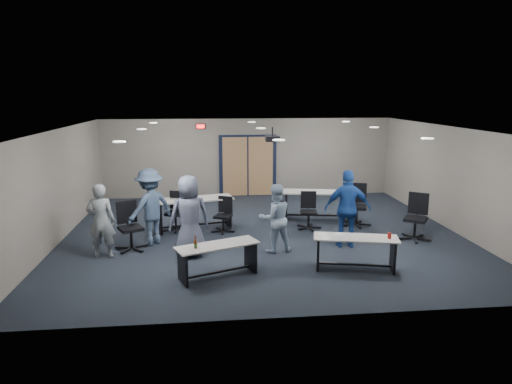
{
  "coord_description": "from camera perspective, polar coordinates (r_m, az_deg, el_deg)",
  "views": [
    {
      "loc": [
        -1.35,
        -11.19,
        3.56
      ],
      "look_at": [
        -0.21,
        -0.3,
        1.17
      ],
      "focal_mm": 32.0,
      "sensor_mm": 36.0,
      "label": 1
    }
  ],
  "objects": [
    {
      "name": "table_front_right",
      "position": [
        9.6,
        12.36,
        -6.75
      ],
      "size": [
        1.78,
        0.94,
        0.8
      ],
      "rotation": [
        0.0,
        0.0,
        -0.23
      ],
      "color": "beige",
      "rests_on": "floor"
    },
    {
      "name": "floor",
      "position": [
        11.82,
        0.87,
        -5.23
      ],
      "size": [
        10.0,
        10.0,
        0.0
      ],
      "primitive_type": "plane",
      "color": "black",
      "rests_on": "ground"
    },
    {
      "name": "ceiling_projector",
      "position": [
        11.86,
        2.07,
        6.7
      ],
      "size": [
        0.35,
        0.32,
        0.37
      ],
      "color": "black",
      "rests_on": "ceiling"
    },
    {
      "name": "chair_back_b",
      "position": [
        11.87,
        -4.15,
        -2.88
      ],
      "size": [
        0.75,
        0.75,
        0.92
      ],
      "primitive_type": null,
      "rotation": [
        0.0,
        0.0,
        -0.4
      ],
      "color": "black",
      "rests_on": "floor"
    },
    {
      "name": "table_front_left",
      "position": [
        9.05,
        -4.85,
        -7.79
      ],
      "size": [
        1.72,
        1.11,
        0.91
      ],
      "rotation": [
        0.0,
        0.0,
        0.38
      ],
      "color": "beige",
      "rests_on": "floor"
    },
    {
      "name": "left_wall",
      "position": [
        11.97,
        -23.61,
        0.63
      ],
      "size": [
        0.04,
        9.0,
        2.7
      ],
      "primitive_type": "cube",
      "color": "gray",
      "rests_on": "floor"
    },
    {
      "name": "ceiling",
      "position": [
        11.3,
        0.91,
        7.94
      ],
      "size": [
        10.0,
        9.0,
        0.04
      ],
      "primitive_type": "cube",
      "color": "silver",
      "rests_on": "back_wall"
    },
    {
      "name": "chair_loose_right",
      "position": [
        11.85,
        19.34,
        -3.0
      ],
      "size": [
        1.01,
        1.01,
        1.15
      ],
      "primitive_type": null,
      "rotation": [
        0.0,
        0.0,
        -0.61
      ],
      "color": "black",
      "rests_on": "floor"
    },
    {
      "name": "person_back",
      "position": [
        11.09,
        -13.08,
        -1.82
      ],
      "size": [
        1.33,
        1.3,
        1.83
      ],
      "primitive_type": "imported",
      "rotation": [
        0.0,
        0.0,
        3.88
      ],
      "color": "#3D516E",
      "rests_on": "floor"
    },
    {
      "name": "back_wall",
      "position": [
        15.9,
        -1.05,
        4.31
      ],
      "size": [
        10.0,
        0.04,
        2.7
      ],
      "primitive_type": "cube",
      "color": "gray",
      "rests_on": "floor"
    },
    {
      "name": "right_wall",
      "position": [
        13.05,
        23.25,
        1.54
      ],
      "size": [
        0.04,
        9.0,
        2.7
      ],
      "primitive_type": "cube",
      "color": "gray",
      "rests_on": "floor"
    },
    {
      "name": "ceiling_can_lights",
      "position": [
        11.55,
        0.76,
        7.88
      ],
      "size": [
        6.24,
        5.74,
        0.02
      ],
      "primitive_type": null,
      "color": "white",
      "rests_on": "ceiling"
    },
    {
      "name": "chair_back_c",
      "position": [
        12.19,
        6.6,
        -2.36
      ],
      "size": [
        0.7,
        0.7,
        0.98
      ],
      "primitive_type": null,
      "rotation": [
        0.0,
        0.0,
        -0.14
      ],
      "color": "black",
      "rests_on": "floor"
    },
    {
      "name": "front_wall",
      "position": [
        7.17,
        5.19,
        -5.69
      ],
      "size": [
        10.0,
        0.04,
        2.7
      ],
      "primitive_type": "cube",
      "color": "gray",
      "rests_on": "floor"
    },
    {
      "name": "chair_back_a",
      "position": [
        12.14,
        -10.05,
        -2.43
      ],
      "size": [
        0.8,
        0.8,
        1.02
      ],
      "primitive_type": null,
      "rotation": [
        0.0,
        0.0,
        -0.29
      ],
      "color": "black",
      "rests_on": "floor"
    },
    {
      "name": "exit_sign",
      "position": [
        15.67,
        -6.94,
        8.15
      ],
      "size": [
        0.32,
        0.07,
        0.18
      ],
      "color": "black",
      "rests_on": "back_wall"
    },
    {
      "name": "chair_loose_left",
      "position": [
        10.88,
        -15.41,
        -4.18
      ],
      "size": [
        0.94,
        0.94,
        1.11
      ],
      "primitive_type": null,
      "rotation": [
        0.0,
        0.0,
        0.47
      ],
      "color": "black",
      "rests_on": "floor"
    },
    {
      "name": "person_lightblue",
      "position": [
        10.32,
        2.39,
        -3.3
      ],
      "size": [
        0.87,
        0.73,
        1.58
      ],
      "primitive_type": "imported",
      "rotation": [
        0.0,
        0.0,
        3.34
      ],
      "color": "#A1B9D5",
      "rests_on": "floor"
    },
    {
      "name": "person_gray",
      "position": [
        10.51,
        -18.81,
        -3.43
      ],
      "size": [
        0.61,
        0.4,
        1.66
      ],
      "primitive_type": "imported",
      "rotation": [
        0.0,
        0.0,
        3.13
      ],
      "color": "gray",
      "rests_on": "floor"
    },
    {
      "name": "person_navy",
      "position": [
        10.84,
        11.39,
        -2.06
      ],
      "size": [
        1.12,
        0.59,
        1.83
      ],
      "primitive_type": "imported",
      "rotation": [
        0.0,
        0.0,
        3.01
      ],
      "color": "navy",
      "rests_on": "floor"
    },
    {
      "name": "table_back_left",
      "position": [
        12.2,
        -7.72,
        -2.01
      ],
      "size": [
        2.15,
        1.11,
        0.83
      ],
      "rotation": [
        0.0,
        0.0,
        0.22
      ],
      "color": "beige",
      "rests_on": "floor"
    },
    {
      "name": "chair_back_d",
      "position": [
        12.7,
        12.5,
        -1.62
      ],
      "size": [
        0.92,
        0.92,
        1.14
      ],
      "primitive_type": null,
      "rotation": [
        0.0,
        0.0,
        -0.35
      ],
      "color": "black",
      "rests_on": "floor"
    },
    {
      "name": "table_back_right",
      "position": [
        13.15,
        7.71,
        -1.02
      ],
      "size": [
        2.09,
        1.02,
        0.81
      ],
      "rotation": [
        0.0,
        0.0,
        -0.18
      ],
      "color": "beige",
      "rests_on": "floor"
    },
    {
      "name": "person_plaid",
      "position": [
        10.09,
        -8.33,
        -3.03
      ],
      "size": [
        1.01,
        0.79,
        1.83
      ],
      "primitive_type": "imported",
      "rotation": [
        0.0,
        0.0,
        3.39
      ],
      "color": "#51576F",
      "rests_on": "floor"
    },
    {
      "name": "double_door",
      "position": [
        15.91,
        -1.03,
        3.22
      ],
      "size": [
        2.0,
        0.07,
        2.2
      ],
      "color": "black",
      "rests_on": "back_wall"
    }
  ]
}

